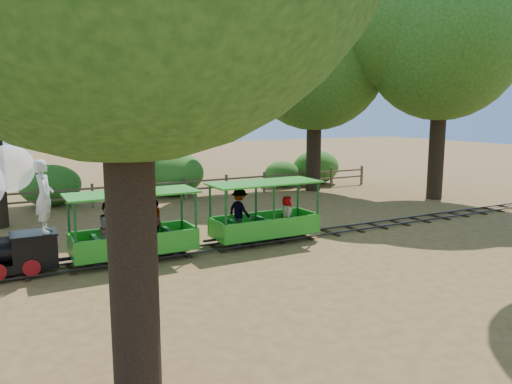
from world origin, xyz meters
name	(u,v)px	position (x,y,z in m)	size (l,w,h in m)	color
ground	(304,237)	(0.00, 0.00, 0.00)	(90.00, 90.00, 0.00)	olive
track	(304,235)	(0.00, 0.00, 0.07)	(22.00, 1.00, 0.10)	#3F3D3A
carriage_front	(132,232)	(-5.44, -0.05, 0.80)	(3.36, 1.37, 1.74)	#289720
carriage_rear	(260,217)	(-1.57, 0.04, 0.79)	(3.36, 1.41, 1.74)	#289720
oak_nc	(146,1)	(-2.04, 9.60, 8.63)	(8.81, 7.75, 11.80)	#2D2116
oak_ne	(314,50)	(5.47, 7.59, 6.76)	(8.61, 7.58, 9.86)	#2D2116
oak_e	(441,35)	(8.97, 3.09, 7.15)	(8.33, 7.33, 10.15)	#2D2116
fence	(206,185)	(0.00, 8.00, 0.58)	(18.10, 0.10, 1.00)	brown
shrub_west	(51,185)	(-6.44, 9.30, 0.86)	(2.48, 1.91, 1.72)	#2D6B1E
shrub_mid_w	(173,174)	(-1.13, 9.30, 1.02)	(2.96, 2.28, 2.05)	#2D6B1E
shrub_mid_e	(282,174)	(4.78, 9.30, 0.67)	(1.94, 1.49, 1.34)	#2D6B1E
shrub_east	(316,167)	(6.92, 9.30, 0.91)	(2.62, 2.02, 1.81)	#2D6B1E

